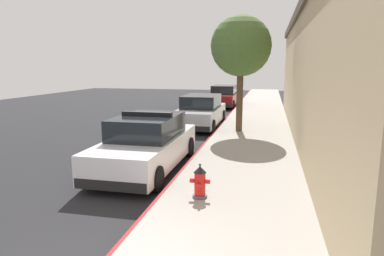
{
  "coord_description": "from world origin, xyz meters",
  "views": [
    {
      "loc": [
        2.24,
        -3.26,
        2.98
      ],
      "look_at": [
        -0.17,
        7.41,
        1.0
      ],
      "focal_mm": 32.14,
      "sensor_mm": 36.0,
      "label": 1
    }
  ],
  "objects_px": {
    "fire_hydrant": "(200,182)",
    "street_tree": "(241,47)",
    "parked_car_dark_far": "(224,96)",
    "police_cruiser": "(147,144)",
    "parked_car_silver_ahead": "(201,112)"
  },
  "relations": [
    {
      "from": "fire_hydrant",
      "to": "parked_car_dark_far",
      "type": "bearing_deg",
      "value": 95.96
    },
    {
      "from": "police_cruiser",
      "to": "parked_car_dark_far",
      "type": "height_order",
      "value": "police_cruiser"
    },
    {
      "from": "fire_hydrant",
      "to": "street_tree",
      "type": "bearing_deg",
      "value": 89.09
    },
    {
      "from": "street_tree",
      "to": "fire_hydrant",
      "type": "bearing_deg",
      "value": -90.91
    },
    {
      "from": "parked_car_silver_ahead",
      "to": "fire_hydrant",
      "type": "bearing_deg",
      "value": -78.81
    },
    {
      "from": "police_cruiser",
      "to": "parked_car_dark_far",
      "type": "distance_m",
      "value": 16.33
    },
    {
      "from": "police_cruiser",
      "to": "parked_car_silver_ahead",
      "type": "relative_size",
      "value": 1.0
    },
    {
      "from": "parked_car_silver_ahead",
      "to": "street_tree",
      "type": "bearing_deg",
      "value": -38.1
    },
    {
      "from": "fire_hydrant",
      "to": "street_tree",
      "type": "distance_m",
      "value": 8.68
    },
    {
      "from": "police_cruiser",
      "to": "fire_hydrant",
      "type": "distance_m",
      "value": 3.04
    },
    {
      "from": "parked_car_silver_ahead",
      "to": "street_tree",
      "type": "height_order",
      "value": "street_tree"
    },
    {
      "from": "street_tree",
      "to": "parked_car_silver_ahead",
      "type": "bearing_deg",
      "value": 141.9
    },
    {
      "from": "police_cruiser",
      "to": "fire_hydrant",
      "type": "xyz_separation_m",
      "value": [
        2.03,
        -2.25,
        -0.24
      ]
    },
    {
      "from": "police_cruiser",
      "to": "parked_car_dark_far",
      "type": "bearing_deg",
      "value": 89.68
    },
    {
      "from": "fire_hydrant",
      "to": "street_tree",
      "type": "relative_size",
      "value": 0.15
    }
  ]
}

